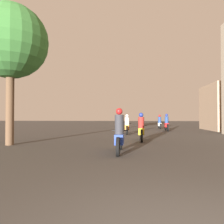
% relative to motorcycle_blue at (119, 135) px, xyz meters
% --- Properties ---
extents(motorcycle_blue, '(0.60, 2.09, 1.60)m').
position_rel_motorcycle_blue_xyz_m(motorcycle_blue, '(0.00, 0.00, 0.00)').
color(motorcycle_blue, black).
rests_on(motorcycle_blue, ground_plane).
extents(motorcycle_yellow, '(0.60, 2.05, 1.50)m').
position_rel_motorcycle_blue_xyz_m(motorcycle_yellow, '(0.90, 3.89, -0.03)').
color(motorcycle_yellow, black).
rests_on(motorcycle_yellow, ground_plane).
extents(motorcycle_orange, '(0.60, 2.08, 1.46)m').
position_rel_motorcycle_blue_xyz_m(motorcycle_orange, '(0.02, 8.41, -0.05)').
color(motorcycle_orange, black).
rests_on(motorcycle_orange, ground_plane).
extents(motorcycle_red, '(0.60, 2.08, 1.54)m').
position_rel_motorcycle_blue_xyz_m(motorcycle_red, '(3.42, 12.08, -0.02)').
color(motorcycle_red, black).
rests_on(motorcycle_red, ground_plane).
extents(motorcycle_white, '(0.60, 2.02, 1.49)m').
position_rel_motorcycle_blue_xyz_m(motorcycle_white, '(3.22, 15.63, -0.05)').
color(motorcycle_white, black).
rests_on(motorcycle_white, ground_plane).
extents(street_tree, '(3.40, 3.40, 6.46)m').
position_rel_motorcycle_blue_xyz_m(street_tree, '(-5.11, 1.60, 4.09)').
color(street_tree, brown).
rests_on(street_tree, ground_plane).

